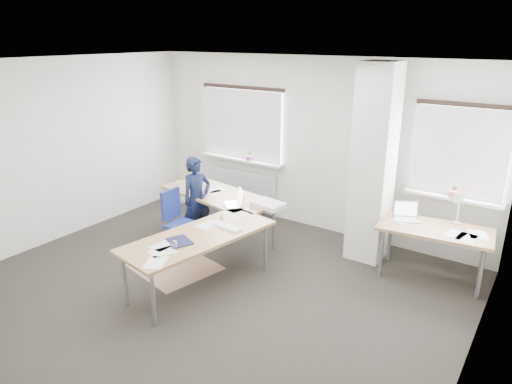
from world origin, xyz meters
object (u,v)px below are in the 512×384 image
Objects in this scene: desk_main at (213,215)px; desk_side at (434,231)px; task_chair at (181,235)px; person at (197,200)px.

desk_main is 2.97m from desk_side.
desk_side is 1.55× the size of task_chair.
desk_side is (2.71, 1.22, -0.01)m from desk_main.
desk_main is 0.72m from task_chair.
desk_main is at bearing 4.63° from task_chair.
desk_main is 2.03× the size of desk_side.
desk_side reaches higher than desk_main.
desk_side is 3.56m from task_chair.
desk_main is 3.14× the size of task_chair.
desk_main is 0.73m from person.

